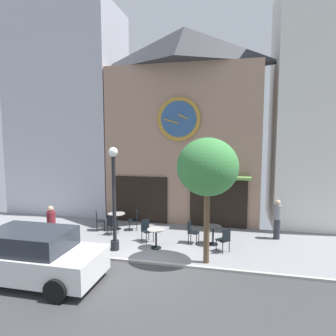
% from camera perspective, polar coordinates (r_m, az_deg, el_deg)
% --- Properties ---
extents(ground_plane, '(28.12, 11.09, 0.13)m').
position_cam_1_polar(ground_plane, '(9.91, -5.82, -19.82)').
color(ground_plane, gray).
extents(clock_building, '(7.64, 3.81, 9.74)m').
position_cam_1_polar(clock_building, '(15.44, 3.02, 8.86)').
color(clock_building, '#9E7A66').
rests_on(clock_building, ground_plane).
extents(neighbor_building_left, '(6.02, 3.83, 11.41)m').
position_cam_1_polar(neighbor_building_left, '(18.57, -18.36, 10.17)').
color(neighbor_building_left, '#B2B2BC').
rests_on(neighbor_building_left, ground_plane).
extents(neighbor_building_right, '(5.40, 3.74, 11.26)m').
position_cam_1_polar(neighbor_building_right, '(16.49, 29.02, 9.99)').
color(neighbor_building_right, silver).
rests_on(neighbor_building_right, ground_plane).
extents(street_lamp, '(0.36, 0.36, 3.91)m').
position_cam_1_polar(street_lamp, '(11.31, -10.34, -5.81)').
color(street_lamp, black).
rests_on(street_lamp, ground_plane).
extents(street_tree, '(2.05, 1.84, 4.27)m').
position_cam_1_polar(street_tree, '(9.89, 7.60, 0.04)').
color(street_tree, brown).
rests_on(street_tree, ground_plane).
extents(cafe_table_near_door, '(0.79, 0.79, 0.75)m').
position_cam_1_polar(cafe_table_near_door, '(14.11, -9.88, -9.34)').
color(cafe_table_near_door, black).
rests_on(cafe_table_near_door, ground_plane).
extents(cafe_table_center_left, '(0.68, 0.68, 0.76)m').
position_cam_1_polar(cafe_table_center_left, '(11.70, -2.32, -12.73)').
color(cafe_table_center_left, black).
rests_on(cafe_table_center_left, ground_plane).
extents(cafe_table_leftmost, '(0.66, 0.66, 0.76)m').
position_cam_1_polar(cafe_table_leftmost, '(12.18, 8.66, -12.05)').
color(cafe_table_leftmost, black).
rests_on(cafe_table_leftmost, ground_plane).
extents(cafe_chair_mid_row, '(0.57, 0.57, 0.90)m').
position_cam_1_polar(cafe_chair_mid_row, '(11.48, 10.81, -13.19)').
color(cafe_chair_mid_row, black).
rests_on(cafe_chair_mid_row, ground_plane).
extents(cafe_chair_under_awning, '(0.56, 0.56, 0.90)m').
position_cam_1_polar(cafe_chair_under_awning, '(12.43, -4.17, -11.57)').
color(cafe_chair_under_awning, black).
rests_on(cafe_chair_under_awning, ground_plane).
extents(cafe_chair_facing_wall, '(0.41, 0.41, 0.90)m').
position_cam_1_polar(cafe_chair_facing_wall, '(13.37, -10.74, -10.37)').
color(cafe_chair_facing_wall, black).
rests_on(cafe_chair_facing_wall, ground_plane).
extents(cafe_chair_corner, '(0.54, 0.54, 0.90)m').
position_cam_1_polar(cafe_chair_corner, '(14.11, -13.20, -9.54)').
color(cafe_chair_corner, black).
rests_on(cafe_chair_corner, ground_plane).
extents(cafe_chair_right_end, '(0.51, 0.51, 0.90)m').
position_cam_1_polar(cafe_chair_right_end, '(13.89, -6.40, -9.67)').
color(cafe_chair_right_end, black).
rests_on(cafe_chair_right_end, ground_plane).
extents(cafe_chair_left_end, '(0.45, 0.45, 0.90)m').
position_cam_1_polar(cafe_chair_left_end, '(12.25, 4.59, -11.85)').
color(cafe_chair_left_end, black).
rests_on(cafe_chair_left_end, ground_plane).
extents(pedestrian_grey, '(0.40, 0.40, 1.67)m').
position_cam_1_polar(pedestrian_grey, '(13.39, 20.26, -9.15)').
color(pedestrian_grey, '#2D2D38').
rests_on(pedestrian_grey, ground_plane).
extents(pedestrian_maroon, '(0.45, 0.45, 1.67)m').
position_cam_1_polar(pedestrian_maroon, '(12.38, -21.52, -10.45)').
color(pedestrian_maroon, '#2D2D38').
rests_on(pedestrian_maroon, ground_plane).
extents(parked_car_white, '(4.31, 2.03, 1.55)m').
position_cam_1_polar(parked_car_white, '(10.08, -24.93, -15.07)').
color(parked_car_white, white).
rests_on(parked_car_white, ground_plane).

